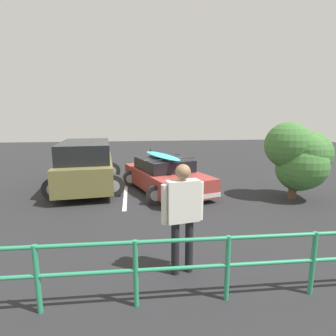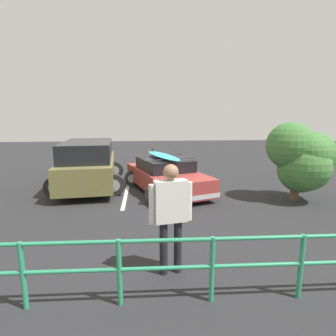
% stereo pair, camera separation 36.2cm
% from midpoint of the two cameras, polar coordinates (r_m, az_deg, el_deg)
% --- Properties ---
extents(ground_plane, '(44.00, 44.00, 0.02)m').
position_cam_midpoint_polar(ground_plane, '(9.39, -5.48, -5.19)').
color(ground_plane, '#28282B').
rests_on(ground_plane, ground).
extents(parking_stripe, '(0.12, 3.85, 0.00)m').
position_cam_midpoint_polar(parking_stripe, '(9.38, -10.30, -5.26)').
color(parking_stripe, silver).
rests_on(parking_stripe, ground).
extents(sedan_car, '(3.09, 4.36, 1.44)m').
position_cam_midpoint_polar(sedan_car, '(9.32, -1.73, -1.60)').
color(sedan_car, '#9E3833').
rests_on(sedan_car, ground).
extents(suv_car, '(2.82, 4.63, 1.73)m').
position_cam_midpoint_polar(suv_car, '(10.17, -18.32, 0.76)').
color(suv_car, brown).
rests_on(suv_car, ground).
extents(person_bystander, '(0.71, 0.30, 1.85)m').
position_cam_midpoint_polar(person_bystander, '(4.26, 0.74, -8.99)').
color(person_bystander, black).
rests_on(person_bystander, ground).
extents(railing_fence, '(7.70, 0.35, 0.97)m').
position_cam_midpoint_polar(railing_fence, '(3.89, 10.15, -18.89)').
color(railing_fence, '#2D9366').
rests_on(railing_fence, ground).
extents(bush_near_left, '(2.12, 1.72, 2.46)m').
position_cam_midpoint_polar(bush_near_left, '(9.15, 25.89, 2.08)').
color(bush_near_left, brown).
rests_on(bush_near_left, ground).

